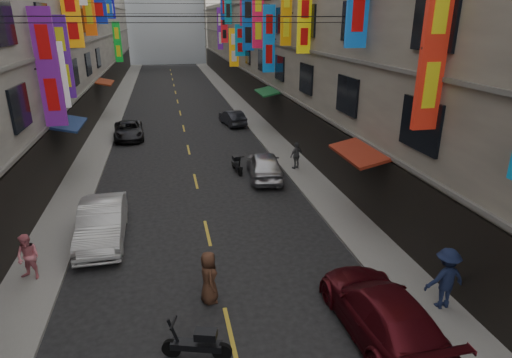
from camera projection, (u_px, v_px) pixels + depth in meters
name	position (u px, v px, depth m)	size (l,w,h in m)	color
sidewalk_left	(112.00, 115.00, 38.04)	(2.00, 90.00, 0.12)	slate
sidewalk_right	(244.00, 110.00, 40.38)	(2.00, 90.00, 0.12)	slate
building_row_left	(18.00, 0.00, 33.56)	(10.14, 90.00, 19.00)	#9B968D
building_row_right	(309.00, 2.00, 38.24)	(10.14, 90.00, 19.00)	gray
haze_block	(164.00, 3.00, 81.15)	(18.00, 8.00, 22.00)	silver
shop_signage	(176.00, 5.00, 29.83)	(14.00, 55.00, 11.77)	#0F0FB5
street_awnings	(167.00, 119.00, 23.28)	(13.99, 35.20, 0.41)	#134A14
overhead_cables	(180.00, 6.00, 25.15)	(14.00, 38.04, 1.24)	black
lane_markings	(182.00, 120.00, 36.48)	(0.12, 80.20, 0.01)	gold
scooter_crossing	(198.00, 344.00, 10.74)	(1.75, 0.75, 1.14)	black
scooter_far_right	(237.00, 164.00, 23.99)	(0.52, 1.80, 1.14)	black
car_left_mid	(102.00, 223.00, 16.42)	(1.61, 4.62, 1.52)	silver
car_left_far	(129.00, 130.00, 30.66)	(2.00, 4.34, 1.21)	black
car_right_near	(382.00, 311.00, 11.50)	(2.02, 4.96, 1.44)	#500D15
car_right_mid	(264.00, 165.00, 23.00)	(1.73, 4.29, 1.46)	#BBBAC0
car_right_far	(232.00, 118.00, 34.60)	(1.27, 3.65, 1.20)	#292A31
pedestrian_lfar	(28.00, 257.00, 13.76)	(0.77, 0.52, 1.57)	pink
pedestrian_rnear	(445.00, 278.00, 12.35)	(1.23, 0.63, 1.90)	#151D3B
pedestrian_rfar	(296.00, 155.00, 24.07)	(0.90, 0.51, 1.53)	#525254
pedestrian_crossing	(209.00, 277.00, 12.80)	(0.82, 0.56, 1.68)	#4C2D1E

